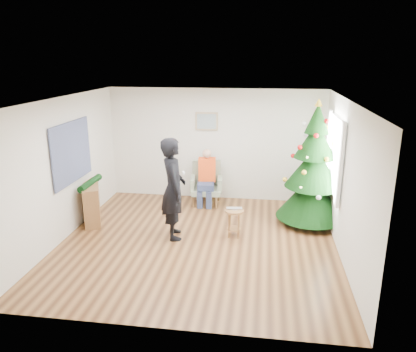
% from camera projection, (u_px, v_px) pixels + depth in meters
% --- Properties ---
extents(floor, '(5.00, 5.00, 0.00)m').
position_uv_depth(floor, '(198.00, 242.00, 7.47)').
color(floor, brown).
rests_on(floor, ground).
extents(ceiling, '(5.00, 5.00, 0.00)m').
position_uv_depth(ceiling, '(197.00, 100.00, 6.73)').
color(ceiling, white).
rests_on(ceiling, wall_back).
extents(wall_back, '(5.00, 0.00, 5.00)m').
position_uv_depth(wall_back, '(215.00, 145.00, 9.47)').
color(wall_back, silver).
rests_on(wall_back, floor).
extents(wall_front, '(5.00, 0.00, 5.00)m').
position_uv_depth(wall_front, '(162.00, 234.00, 4.73)').
color(wall_front, silver).
rests_on(wall_front, floor).
extents(wall_left, '(0.00, 5.00, 5.00)m').
position_uv_depth(wall_left, '(64.00, 169.00, 7.44)').
color(wall_left, silver).
rests_on(wall_left, floor).
extents(wall_right, '(0.00, 5.00, 5.00)m').
position_uv_depth(wall_right, '(345.00, 181.00, 6.76)').
color(wall_right, silver).
rests_on(wall_right, floor).
extents(window_panel, '(0.04, 1.30, 1.40)m').
position_uv_depth(window_panel, '(335.00, 155.00, 7.66)').
color(window_panel, white).
rests_on(window_panel, wall_right).
extents(curtains, '(0.05, 1.75, 1.50)m').
position_uv_depth(curtains, '(333.00, 155.00, 7.66)').
color(curtains, white).
rests_on(curtains, wall_right).
extents(christmas_tree, '(1.40, 1.40, 2.53)m').
position_uv_depth(christmas_tree, '(314.00, 169.00, 8.03)').
color(christmas_tree, '#3F2816').
rests_on(christmas_tree, floor).
extents(stool, '(0.36, 0.36, 0.54)m').
position_uv_depth(stool, '(234.00, 223.00, 7.64)').
color(stool, brown).
rests_on(stool, floor).
extents(laptop, '(0.31, 0.22, 0.02)m').
position_uv_depth(laptop, '(234.00, 209.00, 7.56)').
color(laptop, silver).
rests_on(laptop, stool).
extents(armchair, '(0.76, 0.71, 0.97)m').
position_uv_depth(armchair, '(206.00, 189.00, 9.35)').
color(armchair, gray).
rests_on(armchair, floor).
extents(seated_person, '(0.42, 0.59, 1.27)m').
position_uv_depth(seated_person, '(206.00, 177.00, 9.22)').
color(seated_person, navy).
rests_on(seated_person, armchair).
extents(standing_man, '(0.65, 0.80, 1.91)m').
position_uv_depth(standing_man, '(173.00, 189.00, 7.44)').
color(standing_man, black).
rests_on(standing_man, floor).
extents(game_controller, '(0.07, 0.13, 0.04)m').
position_uv_depth(game_controller, '(184.00, 173.00, 7.30)').
color(game_controller, white).
rests_on(game_controller, standing_man).
extents(console, '(0.67, 1.04, 0.80)m').
position_uv_depth(console, '(92.00, 203.00, 8.33)').
color(console, brown).
rests_on(console, floor).
extents(garland, '(0.14, 0.90, 0.14)m').
position_uv_depth(garland, '(90.00, 183.00, 8.21)').
color(garland, black).
rests_on(garland, console).
extents(tapestry, '(0.03, 1.50, 1.15)m').
position_uv_depth(tapestry, '(72.00, 152.00, 7.65)').
color(tapestry, black).
rests_on(tapestry, wall_left).
extents(framed_picture, '(0.52, 0.05, 0.42)m').
position_uv_depth(framed_picture, '(207.00, 121.00, 9.31)').
color(framed_picture, tan).
rests_on(framed_picture, wall_back).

